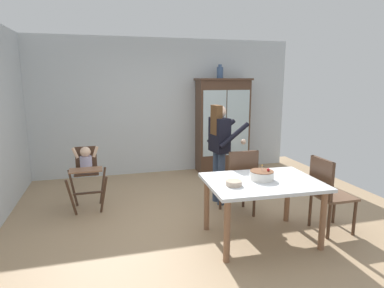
# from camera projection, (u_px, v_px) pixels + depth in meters

# --- Properties ---
(ground_plane) EXTENTS (6.24, 6.24, 0.00)m
(ground_plane) POSITION_uv_depth(u_px,v_px,m) (203.00, 223.00, 4.41)
(ground_plane) COLOR tan
(wall_back) EXTENTS (5.32, 0.06, 2.70)m
(wall_back) POSITION_uv_depth(u_px,v_px,m) (165.00, 107.00, 6.63)
(wall_back) COLOR silver
(wall_back) RESTS_ON ground_plane
(china_cabinet) EXTENTS (1.12, 0.48, 1.92)m
(china_cabinet) POSITION_uv_depth(u_px,v_px,m) (223.00, 125.00, 6.75)
(china_cabinet) COLOR #4C3323
(china_cabinet) RESTS_ON ground_plane
(ceramic_vase) EXTENTS (0.13, 0.13, 0.27)m
(ceramic_vase) POSITION_uv_depth(u_px,v_px,m) (220.00, 72.00, 6.52)
(ceramic_vase) COLOR #3D567F
(ceramic_vase) RESTS_ON china_cabinet
(high_chair_with_toddler) EXTENTS (0.59, 0.69, 0.95)m
(high_chair_with_toddler) POSITION_uv_depth(u_px,v_px,m) (86.00, 167.00, 4.74)
(high_chair_with_toddler) COLOR #4C3323
(high_chair_with_toddler) RESTS_ON ground_plane
(adult_person) EXTENTS (0.55, 0.53, 1.53)m
(adult_person) POSITION_uv_depth(u_px,v_px,m) (220.00, 142.00, 4.94)
(adult_person) COLOR #33425B
(adult_person) RESTS_ON ground_plane
(dining_table) EXTENTS (1.35, 1.01, 0.74)m
(dining_table) POSITION_uv_depth(u_px,v_px,m) (262.00, 188.00, 3.84)
(dining_table) COLOR silver
(dining_table) RESTS_ON ground_plane
(birthday_cake) EXTENTS (0.28, 0.28, 0.19)m
(birthday_cake) POSITION_uv_depth(u_px,v_px,m) (262.00, 175.00, 3.85)
(birthday_cake) COLOR white
(birthday_cake) RESTS_ON dining_table
(serving_bowl) EXTENTS (0.18, 0.18, 0.05)m
(serving_bowl) POSITION_uv_depth(u_px,v_px,m) (234.00, 183.00, 3.64)
(serving_bowl) COLOR #C6AD93
(serving_bowl) RESTS_ON dining_table
(dining_chair_far_side) EXTENTS (0.45, 0.45, 0.96)m
(dining_chair_far_side) POSITION_uv_depth(u_px,v_px,m) (240.00, 178.00, 4.53)
(dining_chair_far_side) COLOR #4C3323
(dining_chair_far_side) RESTS_ON ground_plane
(dining_chair_right_end) EXTENTS (0.44, 0.44, 0.96)m
(dining_chair_right_end) POSITION_uv_depth(u_px,v_px,m) (327.00, 190.00, 4.05)
(dining_chair_right_end) COLOR #4C3323
(dining_chair_right_end) RESTS_ON ground_plane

